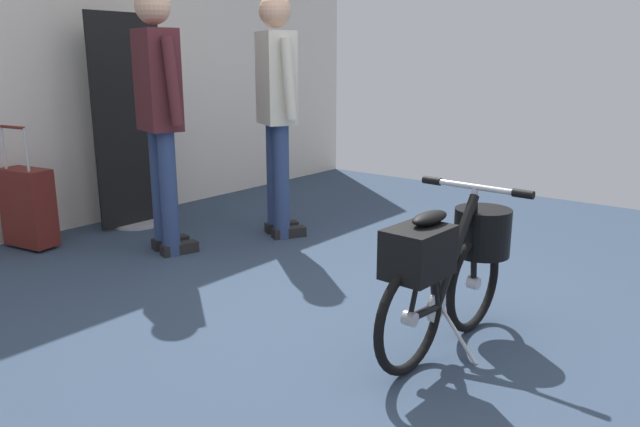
{
  "coord_description": "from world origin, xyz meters",
  "views": [
    {
      "loc": [
        -2.09,
        -1.55,
        1.25
      ],
      "look_at": [
        0.08,
        0.17,
        0.55
      ],
      "focal_mm": 34.52,
      "sensor_mm": 36.0,
      "label": 1
    }
  ],
  "objects_px": {
    "floor_banner_stand": "(130,134)",
    "visitor_near_wall": "(277,102)",
    "folding_bike_foreground": "(451,263)",
    "visitor_browsing": "(159,107)",
    "rolling_suitcase": "(28,207)"
  },
  "relations": [
    {
      "from": "floor_banner_stand",
      "to": "visitor_near_wall",
      "type": "relative_size",
      "value": 0.94
    },
    {
      "from": "floor_banner_stand",
      "to": "visitor_near_wall",
      "type": "height_order",
      "value": "visitor_near_wall"
    },
    {
      "from": "floor_banner_stand",
      "to": "folding_bike_foreground",
      "type": "relative_size",
      "value": 1.56
    },
    {
      "from": "floor_banner_stand",
      "to": "visitor_browsing",
      "type": "xyz_separation_m",
      "value": [
        -0.28,
        -0.74,
        0.25
      ]
    },
    {
      "from": "floor_banner_stand",
      "to": "rolling_suitcase",
      "type": "xyz_separation_m",
      "value": [
        -0.79,
        0.07,
        -0.42
      ]
    },
    {
      "from": "visitor_near_wall",
      "to": "rolling_suitcase",
      "type": "distance_m",
      "value": 1.82
    },
    {
      "from": "visitor_near_wall",
      "to": "rolling_suitcase",
      "type": "height_order",
      "value": "visitor_near_wall"
    },
    {
      "from": "folding_bike_foreground",
      "to": "rolling_suitcase",
      "type": "xyz_separation_m",
      "value": [
        -0.41,
        2.9,
        -0.11
      ]
    },
    {
      "from": "floor_banner_stand",
      "to": "visitor_browsing",
      "type": "distance_m",
      "value": 0.83
    },
    {
      "from": "folding_bike_foreground",
      "to": "visitor_browsing",
      "type": "xyz_separation_m",
      "value": [
        0.1,
        2.1,
        0.56
      ]
    },
    {
      "from": "floor_banner_stand",
      "to": "rolling_suitcase",
      "type": "relative_size",
      "value": 1.9
    },
    {
      "from": "folding_bike_foreground",
      "to": "visitor_browsing",
      "type": "height_order",
      "value": "visitor_browsing"
    },
    {
      "from": "visitor_browsing",
      "to": "folding_bike_foreground",
      "type": "bearing_deg",
      "value": -92.73
    },
    {
      "from": "floor_banner_stand",
      "to": "folding_bike_foreground",
      "type": "bearing_deg",
      "value": -97.61
    },
    {
      "from": "visitor_near_wall",
      "to": "visitor_browsing",
      "type": "distance_m",
      "value": 0.82
    }
  ]
}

